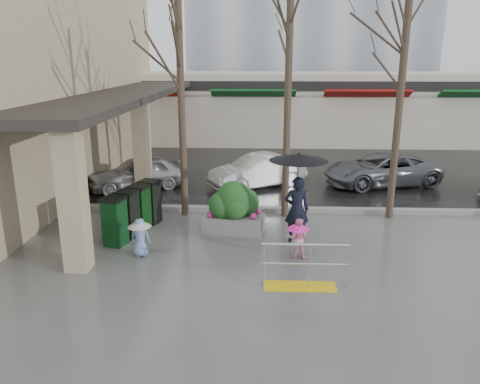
# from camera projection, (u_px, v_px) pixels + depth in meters

# --- Properties ---
(ground) EXTENTS (120.00, 120.00, 0.00)m
(ground) POSITION_uv_depth(u_px,v_px,m) (243.00, 263.00, 11.54)
(ground) COLOR #51514F
(ground) RESTS_ON ground
(street_asphalt) EXTENTS (120.00, 36.00, 0.01)m
(street_asphalt) POSITION_uv_depth(u_px,v_px,m) (255.00, 130.00, 32.66)
(street_asphalt) COLOR black
(street_asphalt) RESTS_ON ground
(curb) EXTENTS (120.00, 0.30, 0.15)m
(curb) POSITION_uv_depth(u_px,v_px,m) (247.00, 209.00, 15.36)
(curb) COLOR gray
(curb) RESTS_ON ground
(near_building) EXTENTS (6.00, 18.00, 8.00)m
(near_building) POSITION_uv_depth(u_px,v_px,m) (24.00, 80.00, 18.48)
(near_building) COLOR tan
(near_building) RESTS_ON ground
(canopy_slab) EXTENTS (2.80, 18.00, 0.25)m
(canopy_slab) POSITION_uv_depth(u_px,v_px,m) (129.00, 90.00, 18.41)
(canopy_slab) COLOR #2D2823
(canopy_slab) RESTS_ON pillar_front
(pillar_front) EXTENTS (0.55, 0.55, 3.50)m
(pillar_front) POSITION_uv_depth(u_px,v_px,m) (73.00, 199.00, 10.74)
(pillar_front) COLOR tan
(pillar_front) RESTS_ON ground
(pillar_back) EXTENTS (0.55, 0.55, 3.50)m
(pillar_back) POSITION_uv_depth(u_px,v_px,m) (142.00, 147.00, 16.98)
(pillar_back) COLOR tan
(pillar_back) RESTS_ON ground
(storefront_row) EXTENTS (34.00, 6.74, 4.00)m
(storefront_row) POSITION_uv_depth(u_px,v_px,m) (287.00, 107.00, 28.14)
(storefront_row) COLOR beige
(storefront_row) RESTS_ON ground
(handrail) EXTENTS (1.90, 0.50, 1.03)m
(handrail) POSITION_uv_depth(u_px,v_px,m) (303.00, 271.00, 10.23)
(handrail) COLOR yellow
(handrail) RESTS_ON ground
(tree_west) EXTENTS (3.20, 3.20, 6.80)m
(tree_west) POSITION_uv_depth(u_px,v_px,m) (180.00, 50.00, 13.67)
(tree_west) COLOR #382B21
(tree_west) RESTS_ON ground
(tree_midwest) EXTENTS (3.20, 3.20, 7.00)m
(tree_midwest) POSITION_uv_depth(u_px,v_px,m) (289.00, 44.00, 13.49)
(tree_midwest) COLOR #382B21
(tree_midwest) RESTS_ON ground
(tree_mideast) EXTENTS (3.20, 3.20, 6.50)m
(tree_mideast) POSITION_uv_depth(u_px,v_px,m) (404.00, 58.00, 13.46)
(tree_mideast) COLOR #382B21
(tree_mideast) RESTS_ON ground
(woman) EXTENTS (1.58, 1.58, 2.50)m
(woman) POSITION_uv_depth(u_px,v_px,m) (298.00, 186.00, 12.46)
(woman) COLOR black
(woman) RESTS_ON ground
(child_pink) EXTENTS (0.58, 0.58, 1.04)m
(child_pink) POSITION_uv_depth(u_px,v_px,m) (298.00, 235.00, 11.70)
(child_pink) COLOR pink
(child_pink) RESTS_ON ground
(child_blue) EXTENTS (0.60, 0.60, 1.01)m
(child_blue) POSITION_uv_depth(u_px,v_px,m) (140.00, 233.00, 11.78)
(child_blue) COLOR #728FCA
(child_blue) RESTS_ON ground
(planter) EXTENTS (1.84, 1.15, 1.50)m
(planter) POSITION_uv_depth(u_px,v_px,m) (234.00, 208.00, 13.45)
(planter) COLOR slate
(planter) RESTS_ON ground
(news_boxes) EXTENTS (1.21, 2.44, 1.34)m
(news_boxes) POSITION_uv_depth(u_px,v_px,m) (134.00, 211.00, 13.32)
(news_boxes) COLOR #0E3E19
(news_boxes) RESTS_ON ground
(car_a) EXTENTS (3.98, 2.92, 1.26)m
(car_a) POSITION_uv_depth(u_px,v_px,m) (138.00, 173.00, 17.85)
(car_a) COLOR #B5B6BA
(car_a) RESTS_ON ground
(car_b) EXTENTS (3.97, 3.08, 1.26)m
(car_b) POSITION_uv_depth(u_px,v_px,m) (258.00, 171.00, 18.11)
(car_b) COLOR white
(car_b) RESTS_ON ground
(car_c) EXTENTS (4.92, 3.20, 1.26)m
(car_c) POSITION_uv_depth(u_px,v_px,m) (381.00, 169.00, 18.39)
(car_c) COLOR slate
(car_c) RESTS_ON ground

